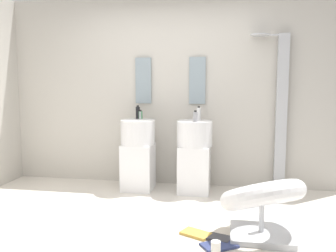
{
  "coord_description": "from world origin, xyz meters",
  "views": [
    {
      "loc": [
        0.81,
        -3.27,
        1.41
      ],
      "look_at": [
        0.15,
        0.55,
        0.95
      ],
      "focal_mm": 37.98,
      "sensor_mm": 36.0,
      "label": 1
    }
  ],
  "objects_px": {
    "pedestal_sink_left": "(138,153)",
    "magazine_charcoal": "(219,238)",
    "soap_bottle_grey": "(195,117)",
    "shower_column": "(280,109)",
    "magazine_ochre": "(196,234)",
    "lounge_chair": "(262,201)",
    "coffee_mug": "(216,248)",
    "pedestal_sink_right": "(194,155)",
    "soap_bottle_green": "(140,115)",
    "soap_bottle_black": "(138,112)",
    "magazine_navy": "(219,245)",
    "soap_bottle_white": "(199,114)"
  },
  "relations": [
    {
      "from": "pedestal_sink_right",
      "to": "soap_bottle_black",
      "type": "xyz_separation_m",
      "value": [
        -0.79,
        0.15,
        0.53
      ]
    },
    {
      "from": "pedestal_sink_right",
      "to": "lounge_chair",
      "type": "distance_m",
      "value": 1.49
    },
    {
      "from": "pedestal_sink_left",
      "to": "magazine_ochre",
      "type": "xyz_separation_m",
      "value": [
        0.9,
        -1.35,
        -0.48
      ]
    },
    {
      "from": "pedestal_sink_right",
      "to": "soap_bottle_grey",
      "type": "height_order",
      "value": "soap_bottle_grey"
    },
    {
      "from": "coffee_mug",
      "to": "soap_bottle_green",
      "type": "xyz_separation_m",
      "value": [
        -1.1,
        1.85,
        0.93
      ]
    },
    {
      "from": "magazine_navy",
      "to": "magazine_ochre",
      "type": "distance_m",
      "value": 0.3
    },
    {
      "from": "magazine_ochre",
      "to": "soap_bottle_white",
      "type": "distance_m",
      "value": 1.79
    },
    {
      "from": "soap_bottle_black",
      "to": "coffee_mug",
      "type": "bearing_deg",
      "value": -58.37
    },
    {
      "from": "magazine_ochre",
      "to": "coffee_mug",
      "type": "relative_size",
      "value": 2.46
    },
    {
      "from": "coffee_mug",
      "to": "soap_bottle_black",
      "type": "xyz_separation_m",
      "value": [
        -1.14,
        1.85,
        0.96
      ]
    },
    {
      "from": "pedestal_sink_left",
      "to": "soap_bottle_grey",
      "type": "height_order",
      "value": "soap_bottle_grey"
    },
    {
      "from": "magazine_ochre",
      "to": "soap_bottle_green",
      "type": "bearing_deg",
      "value": 147.21
    },
    {
      "from": "pedestal_sink_left",
      "to": "pedestal_sink_right",
      "type": "bearing_deg",
      "value": 0.0
    },
    {
      "from": "shower_column",
      "to": "magazine_navy",
      "type": "relative_size",
      "value": 7.01
    },
    {
      "from": "shower_column",
      "to": "soap_bottle_grey",
      "type": "distance_m",
      "value": 1.15
    },
    {
      "from": "pedestal_sink_right",
      "to": "magazine_charcoal",
      "type": "distance_m",
      "value": 1.54
    },
    {
      "from": "magazine_navy",
      "to": "soap_bottle_white",
      "type": "xyz_separation_m",
      "value": [
        -0.33,
        1.69,
        1.0
      ]
    },
    {
      "from": "pedestal_sink_right",
      "to": "soap_bottle_grey",
      "type": "xyz_separation_m",
      "value": [
        0.02,
        -0.13,
        0.51
      ]
    },
    {
      "from": "pedestal_sink_right",
      "to": "magazine_navy",
      "type": "bearing_deg",
      "value": -76.54
    },
    {
      "from": "soap_bottle_green",
      "to": "magazine_charcoal",
      "type": "bearing_deg",
      "value": -54.4
    },
    {
      "from": "soap_bottle_green",
      "to": "pedestal_sink_left",
      "type": "bearing_deg",
      "value": -89.77
    },
    {
      "from": "soap_bottle_green",
      "to": "soap_bottle_white",
      "type": "bearing_deg",
      "value": -1.4
    },
    {
      "from": "shower_column",
      "to": "soap_bottle_green",
      "type": "distance_m",
      "value": 1.85
    },
    {
      "from": "pedestal_sink_left",
      "to": "soap_bottle_black",
      "type": "bearing_deg",
      "value": 103.98
    },
    {
      "from": "magazine_charcoal",
      "to": "soap_bottle_grey",
      "type": "xyz_separation_m",
      "value": [
        -0.35,
        1.29,
        0.98
      ]
    },
    {
      "from": "shower_column",
      "to": "magazine_ochre",
      "type": "distance_m",
      "value": 2.16
    },
    {
      "from": "coffee_mug",
      "to": "soap_bottle_black",
      "type": "distance_m",
      "value": 2.37
    },
    {
      "from": "magazine_ochre",
      "to": "coffee_mug",
      "type": "xyz_separation_m",
      "value": [
        0.2,
        -0.34,
        0.04
      ]
    },
    {
      "from": "coffee_mug",
      "to": "magazine_ochre",
      "type": "bearing_deg",
      "value": 119.71
    },
    {
      "from": "pedestal_sink_left",
      "to": "magazine_charcoal",
      "type": "bearing_deg",
      "value": -51.63
    },
    {
      "from": "pedestal_sink_left",
      "to": "lounge_chair",
      "type": "distance_m",
      "value": 1.98
    },
    {
      "from": "lounge_chair",
      "to": "coffee_mug",
      "type": "bearing_deg",
      "value": -134.18
    },
    {
      "from": "soap_bottle_black",
      "to": "pedestal_sink_right",
      "type": "bearing_deg",
      "value": -10.94
    },
    {
      "from": "soap_bottle_green",
      "to": "soap_bottle_grey",
      "type": "bearing_deg",
      "value": -19.85
    },
    {
      "from": "magazine_ochre",
      "to": "coffee_mug",
      "type": "distance_m",
      "value": 0.4
    },
    {
      "from": "pedestal_sink_left",
      "to": "soap_bottle_grey",
      "type": "relative_size",
      "value": 7.22
    },
    {
      "from": "pedestal_sink_right",
      "to": "soap_bottle_grey",
      "type": "bearing_deg",
      "value": -80.67
    },
    {
      "from": "shower_column",
      "to": "magazine_ochre",
      "type": "height_order",
      "value": "shower_column"
    },
    {
      "from": "soap_bottle_green",
      "to": "soap_bottle_black",
      "type": "height_order",
      "value": "soap_bottle_black"
    },
    {
      "from": "soap_bottle_white",
      "to": "shower_column",
      "type": "bearing_deg",
      "value": 8.06
    },
    {
      "from": "pedestal_sink_right",
      "to": "soap_bottle_white",
      "type": "distance_m",
      "value": 0.54
    },
    {
      "from": "magazine_navy",
      "to": "soap_bottle_black",
      "type": "distance_m",
      "value": 2.3
    },
    {
      "from": "coffee_mug",
      "to": "soap_bottle_green",
      "type": "height_order",
      "value": "soap_bottle_green"
    },
    {
      "from": "lounge_chair",
      "to": "soap_bottle_grey",
      "type": "height_order",
      "value": "soap_bottle_grey"
    },
    {
      "from": "magazine_charcoal",
      "to": "magazine_navy",
      "type": "bearing_deg",
      "value": -69.3
    },
    {
      "from": "lounge_chair",
      "to": "magazine_ochre",
      "type": "relative_size",
      "value": 4.0
    },
    {
      "from": "pedestal_sink_right",
      "to": "lounge_chair",
      "type": "bearing_deg",
      "value": -59.83
    },
    {
      "from": "soap_bottle_grey",
      "to": "magazine_charcoal",
      "type": "bearing_deg",
      "value": -74.93
    },
    {
      "from": "shower_column",
      "to": "magazine_charcoal",
      "type": "bearing_deg",
      "value": -113.07
    },
    {
      "from": "pedestal_sink_right",
      "to": "shower_column",
      "type": "relative_size",
      "value": 0.51
    }
  ]
}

